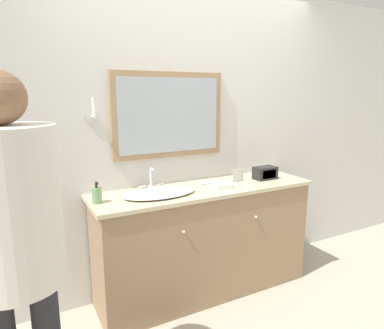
{
  "coord_description": "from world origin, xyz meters",
  "views": [
    {
      "loc": [
        -1.33,
        -2.03,
        1.66
      ],
      "look_at": [
        -0.12,
        0.28,
        1.12
      ],
      "focal_mm": 32.0,
      "sensor_mm": 36.0,
      "label": 1
    }
  ],
  "objects_px": {
    "sink_basin": "(159,192)",
    "picture_frame": "(238,176)",
    "appliance_box": "(265,173)",
    "soap_bottle": "(97,195)",
    "person": "(13,227)"
  },
  "relations": [
    {
      "from": "appliance_box",
      "to": "picture_frame",
      "type": "distance_m",
      "value": 0.27
    },
    {
      "from": "sink_basin",
      "to": "person",
      "type": "distance_m",
      "value": 1.18
    },
    {
      "from": "sink_basin",
      "to": "picture_frame",
      "type": "distance_m",
      "value": 0.75
    },
    {
      "from": "appliance_box",
      "to": "picture_frame",
      "type": "xyz_separation_m",
      "value": [
        -0.26,
        0.04,
        -0.0
      ]
    },
    {
      "from": "picture_frame",
      "to": "sink_basin",
      "type": "bearing_deg",
      "value": -176.4
    },
    {
      "from": "picture_frame",
      "to": "person",
      "type": "xyz_separation_m",
      "value": [
        -1.71,
        -0.71,
        0.11
      ]
    },
    {
      "from": "picture_frame",
      "to": "person",
      "type": "height_order",
      "value": "person"
    },
    {
      "from": "sink_basin",
      "to": "soap_bottle",
      "type": "height_order",
      "value": "sink_basin"
    },
    {
      "from": "soap_bottle",
      "to": "picture_frame",
      "type": "bearing_deg",
      "value": 1.47
    },
    {
      "from": "picture_frame",
      "to": "appliance_box",
      "type": "bearing_deg",
      "value": -8.1
    },
    {
      "from": "sink_basin",
      "to": "picture_frame",
      "type": "relative_size",
      "value": 5.3
    },
    {
      "from": "picture_frame",
      "to": "soap_bottle",
      "type": "bearing_deg",
      "value": -178.53
    },
    {
      "from": "sink_basin",
      "to": "appliance_box",
      "type": "bearing_deg",
      "value": 0.54
    },
    {
      "from": "appliance_box",
      "to": "person",
      "type": "xyz_separation_m",
      "value": [
        -1.98,
        -0.67,
        0.11
      ]
    },
    {
      "from": "appliance_box",
      "to": "person",
      "type": "relative_size",
      "value": 0.11
    }
  ]
}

